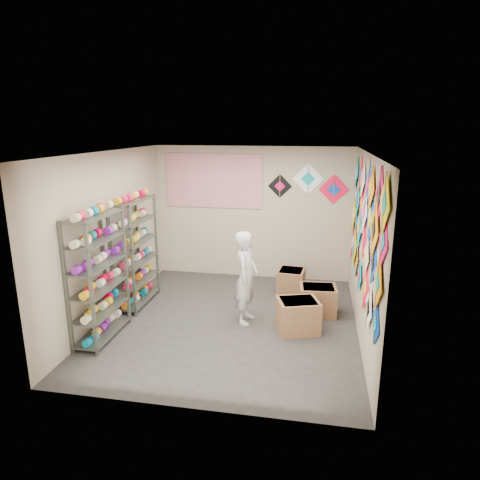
% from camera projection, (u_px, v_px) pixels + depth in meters
% --- Properties ---
extents(ground, '(4.50, 4.50, 0.00)m').
position_uv_depth(ground, '(231.00, 322.00, 6.95)').
color(ground, '#2B2825').
extents(room_walls, '(4.50, 4.50, 4.50)m').
position_uv_depth(room_walls, '(230.00, 223.00, 6.52)').
color(room_walls, tan).
rests_on(room_walls, ground).
extents(shelf_rack_front, '(0.40, 1.10, 1.90)m').
position_uv_depth(shelf_rack_front, '(99.00, 277.00, 6.20)').
color(shelf_rack_front, '#4C5147').
rests_on(shelf_rack_front, ground).
extents(shelf_rack_back, '(0.40, 1.10, 1.90)m').
position_uv_depth(shelf_rack_back, '(135.00, 252.00, 7.44)').
color(shelf_rack_back, '#4C5147').
rests_on(shelf_rack_back, ground).
extents(string_spools, '(0.12, 2.36, 0.12)m').
position_uv_depth(string_spools, '(118.00, 258.00, 6.80)').
color(string_spools, '#FF1E4D').
rests_on(string_spools, ground).
extents(kite_wall_display, '(0.06, 4.28, 2.03)m').
position_uv_depth(kite_wall_display, '(364.00, 225.00, 6.20)').
color(kite_wall_display, '#073CB4').
rests_on(kite_wall_display, room_walls).
extents(back_wall_kites, '(1.58, 0.02, 0.80)m').
position_uv_depth(back_wall_kites, '(310.00, 185.00, 8.37)').
color(back_wall_kites, black).
rests_on(back_wall_kites, room_walls).
extents(poster, '(2.00, 0.01, 1.10)m').
position_uv_depth(poster, '(214.00, 181.00, 8.69)').
color(poster, '#A155B8').
rests_on(poster, room_walls).
extents(shopkeeper, '(0.61, 0.46, 1.50)m').
position_uv_depth(shopkeeper, '(246.00, 277.00, 6.78)').
color(shopkeeper, silver).
rests_on(shopkeeper, ground).
extents(carton_a, '(0.74, 0.67, 0.51)m').
position_uv_depth(carton_a, '(298.00, 316.00, 6.57)').
color(carton_a, brown).
rests_on(carton_a, ground).
extents(carton_b, '(0.63, 0.54, 0.49)m').
position_uv_depth(carton_b, '(318.00, 300.00, 7.18)').
color(carton_b, brown).
rests_on(carton_b, ground).
extents(carton_c, '(0.53, 0.57, 0.46)m').
position_uv_depth(carton_c, '(291.00, 281.00, 8.09)').
color(carton_c, brown).
rests_on(carton_c, ground).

